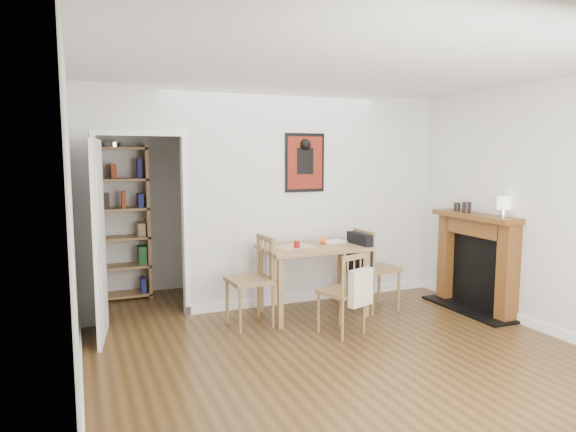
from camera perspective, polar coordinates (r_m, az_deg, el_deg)
name	(u,v)px	position (r m, az deg, el deg)	size (l,w,h in m)	color
ground	(323,341)	(5.28, 3.90, -13.66)	(5.20, 5.20, 0.00)	brown
room_shell	(282,200)	(6.24, -0.69, 1.77)	(5.20, 5.20, 5.20)	silver
dining_table	(313,254)	(5.92, 2.78, -4.23)	(1.19, 0.76, 0.81)	olive
chair_left	(250,281)	(5.59, -4.29, -7.26)	(0.53, 0.53, 0.98)	olive
chair_right	(375,268)	(6.23, 9.63, -5.71)	(0.59, 0.53, 0.98)	olive
chair_front	(342,292)	(5.37, 6.07, -8.45)	(0.55, 0.58, 0.86)	olive
bookshelf	(116,224)	(6.90, -18.60, -0.84)	(0.83, 0.33, 1.97)	olive
fireplace	(476,259)	(6.52, 20.21, -4.49)	(0.45, 1.25, 1.16)	brown
red_glass	(297,244)	(5.72, 1.00, -3.19)	(0.07, 0.07, 0.09)	maroon
orange_fruit	(323,240)	(6.03, 3.91, -2.72)	(0.08, 0.08, 0.08)	#FF5E0D
placemat	(295,247)	(5.82, 0.77, -3.42)	(0.39, 0.29, 0.00)	beige
notebook	(333,242)	(6.14, 5.01, -2.87)	(0.29, 0.21, 0.01)	silver
mantel_lamp	(504,204)	(6.16, 22.84, 1.23)	(0.15, 0.15, 0.23)	silver
ceramic_jar_a	(467,207)	(6.49, 19.23, 0.92)	(0.11, 0.11, 0.13)	black
ceramic_jar_b	(457,206)	(6.70, 18.28, 1.01)	(0.08, 0.08, 0.10)	black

